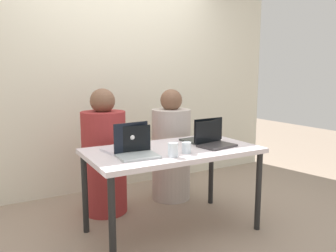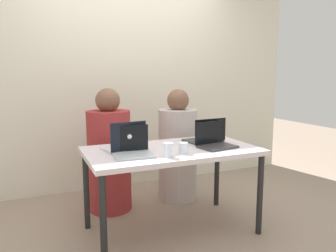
{
  "view_description": "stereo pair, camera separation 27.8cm",
  "coord_description": "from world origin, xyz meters",
  "px_view_note": "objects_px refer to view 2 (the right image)",
  "views": [
    {
      "loc": [
        -1.34,
        -2.33,
        1.35
      ],
      "look_at": [
        0.0,
        0.08,
        0.91
      ],
      "focal_mm": 35.0,
      "sensor_mm": 36.0,
      "label": 1
    },
    {
      "loc": [
        -1.09,
        -2.45,
        1.35
      ],
      "look_at": [
        0.0,
        0.08,
        0.91
      ],
      "focal_mm": 35.0,
      "sensor_mm": 36.0,
      "label": 2
    }
  ],
  "objects_px": {
    "laptop_front_right": "(215,142)",
    "laptop_front_left": "(132,149)",
    "laptop_back_right": "(205,137)",
    "person_on_right": "(178,151)",
    "person_on_left": "(109,157)",
    "water_glass_center": "(183,149)",
    "water_glass_left": "(168,151)",
    "laptop_back_left": "(124,144)"
  },
  "relations": [
    {
      "from": "laptop_back_right",
      "to": "water_glass_center",
      "type": "bearing_deg",
      "value": 34.4
    },
    {
      "from": "person_on_left",
      "to": "laptop_back_right",
      "type": "height_order",
      "value": "person_on_left"
    },
    {
      "from": "person_on_left",
      "to": "water_glass_left",
      "type": "bearing_deg",
      "value": 110.95
    },
    {
      "from": "water_glass_left",
      "to": "person_on_left",
      "type": "bearing_deg",
      "value": 104.39
    },
    {
      "from": "laptop_back_left",
      "to": "laptop_front_left",
      "type": "xyz_separation_m",
      "value": [
        0.01,
        -0.17,
        -0.0
      ]
    },
    {
      "from": "laptop_front_left",
      "to": "water_glass_center",
      "type": "xyz_separation_m",
      "value": [
        0.39,
        -0.11,
        -0.01
      ]
    },
    {
      "from": "person_on_left",
      "to": "laptop_front_left",
      "type": "height_order",
      "value": "person_on_left"
    },
    {
      "from": "person_on_right",
      "to": "laptop_front_left",
      "type": "distance_m",
      "value": 1.1
    },
    {
      "from": "person_on_right",
      "to": "water_glass_center",
      "type": "height_order",
      "value": "person_on_right"
    },
    {
      "from": "person_on_right",
      "to": "person_on_left",
      "type": "bearing_deg",
      "value": 3.41
    },
    {
      "from": "laptop_front_left",
      "to": "water_glass_center",
      "type": "relative_size",
      "value": 3.54
    },
    {
      "from": "laptop_front_right",
      "to": "laptop_front_left",
      "type": "bearing_deg",
      "value": 169.96
    },
    {
      "from": "water_glass_center",
      "to": "person_on_left",
      "type": "bearing_deg",
      "value": 113.94
    },
    {
      "from": "person_on_left",
      "to": "laptop_back_left",
      "type": "xyz_separation_m",
      "value": [
        -0.01,
        -0.6,
        0.25
      ]
    },
    {
      "from": "person_on_right",
      "to": "laptop_back_left",
      "type": "relative_size",
      "value": 3.54
    },
    {
      "from": "laptop_back_left",
      "to": "laptop_front_right",
      "type": "distance_m",
      "value": 0.76
    },
    {
      "from": "water_glass_left",
      "to": "laptop_front_left",
      "type": "bearing_deg",
      "value": 146.47
    },
    {
      "from": "laptop_back_right",
      "to": "laptop_front_left",
      "type": "distance_m",
      "value": 0.79
    },
    {
      "from": "laptop_back_left",
      "to": "water_glass_center",
      "type": "xyz_separation_m",
      "value": [
        0.4,
        -0.28,
        -0.02
      ]
    },
    {
      "from": "person_on_left",
      "to": "laptop_back_left",
      "type": "relative_size",
      "value": 3.61
    },
    {
      "from": "person_on_left",
      "to": "water_glass_center",
      "type": "xyz_separation_m",
      "value": [
        0.39,
        -0.88,
        0.23
      ]
    },
    {
      "from": "person_on_left",
      "to": "laptop_front_right",
      "type": "relative_size",
      "value": 3.64
    },
    {
      "from": "laptop_front_left",
      "to": "water_glass_left",
      "type": "bearing_deg",
      "value": -29.97
    },
    {
      "from": "person_on_left",
      "to": "laptop_back_right",
      "type": "distance_m",
      "value": 0.98
    },
    {
      "from": "laptop_back_left",
      "to": "laptop_front_left",
      "type": "height_order",
      "value": "laptop_back_left"
    },
    {
      "from": "laptop_front_right",
      "to": "water_glass_left",
      "type": "relative_size",
      "value": 3.14
    },
    {
      "from": "laptop_back_left",
      "to": "laptop_front_left",
      "type": "relative_size",
      "value": 1.09
    },
    {
      "from": "person_on_left",
      "to": "water_glass_center",
      "type": "distance_m",
      "value": 0.99
    },
    {
      "from": "person_on_left",
      "to": "laptop_front_left",
      "type": "relative_size",
      "value": 3.93
    },
    {
      "from": "laptop_back_left",
      "to": "laptop_front_right",
      "type": "xyz_separation_m",
      "value": [
        0.74,
        -0.18,
        -0.01
      ]
    },
    {
      "from": "laptop_back_right",
      "to": "laptop_front_left",
      "type": "bearing_deg",
      "value": 9.92
    },
    {
      "from": "water_glass_center",
      "to": "water_glass_left",
      "type": "relative_size",
      "value": 0.82
    },
    {
      "from": "laptop_front_right",
      "to": "water_glass_center",
      "type": "relative_size",
      "value": 3.82
    },
    {
      "from": "laptop_front_left",
      "to": "water_glass_center",
      "type": "distance_m",
      "value": 0.4
    },
    {
      "from": "laptop_front_right",
      "to": "laptop_front_left",
      "type": "xyz_separation_m",
      "value": [
        -0.73,
        0.0,
        0.0
      ]
    },
    {
      "from": "person_on_right",
      "to": "laptop_back_right",
      "type": "relative_size",
      "value": 3.46
    },
    {
      "from": "person_on_right",
      "to": "laptop_back_right",
      "type": "distance_m",
      "value": 0.62
    },
    {
      "from": "laptop_back_right",
      "to": "water_glass_center",
      "type": "relative_size",
      "value": 3.95
    },
    {
      "from": "water_glass_center",
      "to": "laptop_front_left",
      "type": "bearing_deg",
      "value": 164.71
    },
    {
      "from": "laptop_back_left",
      "to": "water_glass_center",
      "type": "bearing_deg",
      "value": 136.45
    },
    {
      "from": "person_on_left",
      "to": "person_on_right",
      "type": "distance_m",
      "value": 0.75
    },
    {
      "from": "laptop_back_right",
      "to": "water_glass_center",
      "type": "distance_m",
      "value": 0.49
    }
  ]
}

